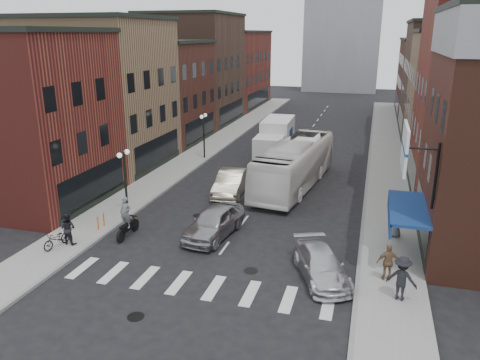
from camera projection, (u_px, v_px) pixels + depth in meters
The scene contains 30 objects.
ground at pixel (218, 256), 24.01m from camera, with size 160.00×160.00×0.00m, color black.
sidewalk_left at pixel (208, 148), 46.39m from camera, with size 3.00×74.00×0.15m, color gray.
sidewalk_right at pixel (387, 160), 41.89m from camera, with size 3.00×74.00×0.15m, color gray.
curb_left at pixel (222, 149), 46.02m from camera, with size 0.20×74.00×0.16m, color gray.
curb_right at pixel (369, 160), 42.31m from camera, with size 0.20×74.00×0.16m, color gray.
crosswalk_stripes at pixel (197, 285), 21.26m from camera, with size 12.00×2.20×0.01m, color silver.
bldg_left_near at pixel (21, 118), 30.40m from camera, with size 10.30×9.20×11.30m.
bldg_left_mid_a at pixel (101, 93), 38.95m from camera, with size 10.30×10.20×12.30m.
bldg_left_mid_b at pixel (155, 92), 48.41m from camera, with size 10.30×10.20×10.30m.
bldg_left_far_a at pixel (193, 69), 58.04m from camera, with size 10.30×12.20×13.30m.
bldg_left_far_b at pixel (227, 69), 71.17m from camera, with size 10.30×16.20×11.30m.
bldg_right_mid_b at pixel (471, 97), 40.33m from camera, with size 10.30×10.20×11.30m.
bldg_right_far_a at pixel (454, 80), 50.25m from camera, with size 10.30×12.20×12.30m.
bldg_right_far_b at pixel (438, 78), 63.38m from camera, with size 10.30×16.20×10.30m.
awning_blue at pixel (404, 209), 23.15m from camera, with size 1.80×5.00×0.78m.
billboard_sign at pixel (407, 149), 20.35m from camera, with size 1.52×3.00×3.70m.
streetlamp_near at pixel (124, 170), 28.75m from camera, with size 0.32×1.22×4.11m.
streetlamp_far at pixel (204, 128), 41.58m from camera, with size 0.32×1.22×4.11m.
bike_rack at pixel (101, 221), 27.05m from camera, with size 0.08×0.68×0.80m.
box_truck at pixel (275, 140), 42.19m from camera, with size 2.64×8.08×3.49m.
motorcycle_rider at pixel (127, 218), 26.00m from camera, with size 0.66×2.32×2.37m.
transit_bus at pixel (295, 164), 34.48m from camera, with size 2.91×12.42×3.46m, color white.
sedan_left_near at pixel (214, 222), 26.18m from camera, with size 2.00×4.98×1.70m, color #A3A3A7.
sedan_left_far at pixel (231, 183), 33.07m from camera, with size 1.78×5.10×1.68m, color beige.
curb_car at pixel (321, 265), 21.69m from camera, with size 1.89×4.64×1.35m, color silver.
parked_bicycle at pixel (57, 239), 24.60m from camera, with size 0.61×1.74×0.91m, color black.
ped_left_solo at pixel (68, 228), 24.87m from camera, with size 0.86×0.49×1.76m, color black.
ped_right_a at pixel (402, 278), 19.61m from camera, with size 1.27×0.63×1.97m, color black.
ped_right_b at pixel (388, 262), 21.21m from camera, with size 1.03×0.52×1.76m, color brown.
ped_right_c at pixel (396, 224), 25.76m from camera, with size 0.75×0.49×1.53m, color #5B5C62.
Camera 1 is at (7.10, -20.55, 10.98)m, focal length 35.00 mm.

